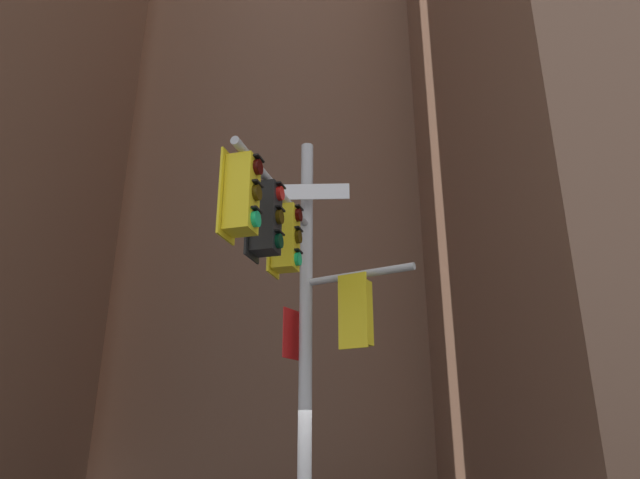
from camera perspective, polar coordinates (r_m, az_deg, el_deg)
building_tower_right at (r=28.68m, az=29.92°, el=17.62°), size 17.84×17.84×36.52m
building_mid_block at (r=40.86m, az=-2.58°, el=17.74°), size 17.82×17.82×53.86m
signal_pole_assembly at (r=8.26m, az=-2.32°, el=-4.69°), size 2.70×3.27×7.07m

